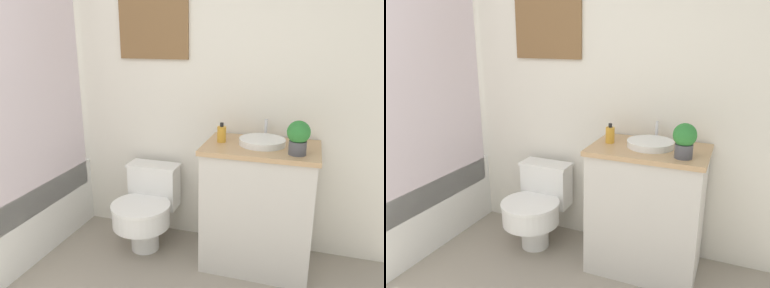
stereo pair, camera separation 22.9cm
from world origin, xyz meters
The scene contains 7 objects.
wall_back centered at (0.00, 2.18, 1.26)m, with size 3.40×0.07×2.50m.
shower_area centered at (-0.89, 1.50, 0.31)m, with size 0.61×1.32×1.98m.
toilet centered at (0.03, 1.88, 0.31)m, with size 0.42×0.54×0.59m.
vanity centered at (0.84, 1.90, 0.42)m, with size 0.72×0.49×0.84m.
sink centered at (0.84, 1.92, 0.86)m, with size 0.29×0.33×0.13m.
soap_bottle centered at (0.57, 1.91, 0.90)m, with size 0.06×0.06×0.13m.
potted_plant centered at (1.06, 1.78, 0.95)m, with size 0.13×0.13×0.20m.
Camera 1 is at (1.10, -0.39, 1.51)m, focal length 35.00 mm.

